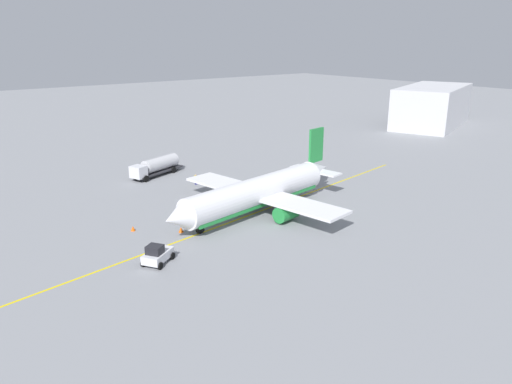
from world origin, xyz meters
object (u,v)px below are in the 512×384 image
at_px(airplane, 258,193).
at_px(pushback_tug, 157,255).
at_px(safety_cone_wingtip, 181,230).
at_px(refueling_worker, 196,179).
at_px(safety_cone_nose, 133,228).
at_px(fuel_tanker, 156,166).

height_order(airplane, pushback_tug, airplane).
height_order(airplane, safety_cone_wingtip, airplane).
xyz_separation_m(refueling_worker, safety_cone_wingtip, (12.35, 16.64, -0.48)).
bearing_deg(pushback_tug, airplane, -162.21).
bearing_deg(refueling_worker, pushback_tug, 50.58).
distance_m(safety_cone_nose, safety_cone_wingtip, 6.08).
height_order(fuel_tanker, safety_cone_wingtip, fuel_tanker).
height_order(airplane, safety_cone_nose, airplane).
height_order(pushback_tug, refueling_worker, pushback_tug).
bearing_deg(pushback_tug, safety_cone_nose, -100.26).
bearing_deg(refueling_worker, fuel_tanker, -73.22).
height_order(airplane, fuel_tanker, airplane).
bearing_deg(safety_cone_wingtip, safety_cone_nose, -42.52).
height_order(airplane, refueling_worker, airplane).
xyz_separation_m(fuel_tanker, refueling_worker, (-2.64, 8.76, -0.91)).
xyz_separation_m(fuel_tanker, pushback_tug, (16.03, 31.47, -0.72)).
distance_m(pushback_tug, safety_cone_nose, 10.38).
distance_m(refueling_worker, safety_cone_nose, 20.99).
distance_m(fuel_tanker, refueling_worker, 9.19).
distance_m(pushback_tug, safety_cone_wingtip, 8.80).
xyz_separation_m(airplane, safety_cone_wingtip, (12.09, -0.17, -2.46)).
xyz_separation_m(fuel_tanker, safety_cone_wingtip, (9.71, 25.40, -1.39)).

